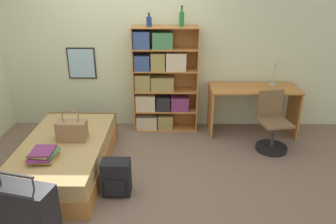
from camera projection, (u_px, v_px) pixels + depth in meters
ground_plane at (120, 171)px, 4.25m from camera, size 14.00×14.00×0.00m
wall_back at (129, 47)px, 5.13m from camera, size 10.00×0.09×2.60m
bed at (66, 156)px, 4.20m from camera, size 1.04×1.90×0.42m
handbag at (72, 130)px, 4.10m from camera, size 0.37×0.19×0.43m
book_stack_on_bed at (43, 155)px, 3.70m from camera, size 0.33×0.38×0.11m
suitcase at (24, 220)px, 2.89m from camera, size 0.63×0.38×0.83m
bookcase at (160, 81)px, 5.12m from camera, size 1.00×0.31×1.65m
bottle_green at (149, 21)px, 4.74m from camera, size 0.08×0.08×0.20m
bottle_brown at (182, 18)px, 4.75m from camera, size 0.07×0.07×0.29m
desk at (253, 101)px, 5.09m from camera, size 1.35×0.58×0.76m
desk_lamp at (277, 66)px, 4.98m from camera, size 0.17×0.12×0.45m
desk_chair at (272, 131)px, 4.70m from camera, size 0.48×0.48×0.85m
backpack at (116, 178)px, 3.74m from camera, size 0.32×0.24×0.42m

